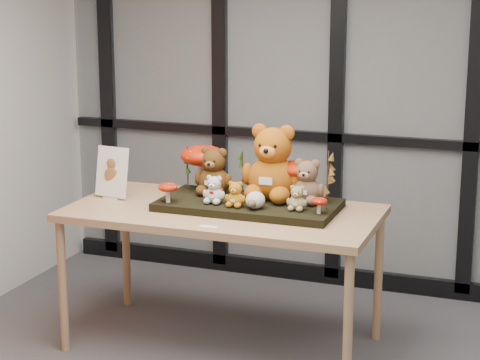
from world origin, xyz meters
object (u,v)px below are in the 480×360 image
at_px(sign_holder, 112,174).
at_px(diorama_tray, 248,205).
at_px(plush_cream_hedgehog, 255,199).
at_px(mushroom_back_right, 299,178).
at_px(bear_beige_small, 297,197).
at_px(mushroom_front_left, 168,192).
at_px(bear_brown_medium, 214,169).
at_px(mushroom_front_right, 319,205).
at_px(bear_tan_back, 307,179).
at_px(display_table, 223,220).
at_px(bear_white_bow, 214,188).
at_px(bear_pooh_yellow, 273,158).
at_px(bear_small_yellow, 236,193).
at_px(mushroom_back_left, 203,165).

bearing_deg(sign_holder, diorama_tray, 10.89).
xyz_separation_m(plush_cream_hedgehog, mushroom_back_right, (0.16, 0.29, 0.07)).
bearing_deg(bear_beige_small, mushroom_front_left, -173.05).
relative_size(bear_brown_medium, mushroom_front_left, 2.45).
bearing_deg(mushroom_front_right, bear_tan_back, 122.17).
xyz_separation_m(diorama_tray, bear_beige_small, (0.31, -0.09, 0.10)).
height_order(plush_cream_hedgehog, mushroom_back_right, mushroom_back_right).
bearing_deg(diorama_tray, display_table, -153.43).
bearing_deg(sign_holder, display_table, 6.16).
bearing_deg(sign_holder, bear_white_bow, 3.11).
xyz_separation_m(bear_tan_back, sign_holder, (-1.16, -0.14, -0.04)).
relative_size(bear_white_bow, sign_holder, 0.57).
relative_size(bear_brown_medium, plush_cream_hedgehog, 2.86).
bearing_deg(sign_holder, bear_pooh_yellow, 16.87).
bearing_deg(bear_tan_back, bear_small_yellow, -147.86).
xyz_separation_m(bear_tan_back, mushroom_back_right, (-0.07, 0.06, -0.01)).
height_order(bear_small_yellow, mushroom_front_left, bear_small_yellow).
height_order(bear_tan_back, mushroom_back_left, mushroom_back_left).
bearing_deg(mushroom_front_left, bear_pooh_yellow, 28.49).
bearing_deg(mushroom_back_left, bear_beige_small, -21.31).
bearing_deg(mushroom_front_right, mushroom_front_left, -175.75).
height_order(diorama_tray, sign_holder, sign_holder).
distance_m(bear_tan_back, mushroom_front_right, 0.26).
bearing_deg(mushroom_front_left, mushroom_front_right, 4.25).
xyz_separation_m(bear_pooh_yellow, bear_beige_small, (0.21, -0.19, -0.16)).
bearing_deg(mushroom_back_right, diorama_tray, -149.15).
bearing_deg(mushroom_back_right, sign_holder, -169.62).
height_order(diorama_tray, bear_small_yellow, bear_small_yellow).
bearing_deg(mushroom_front_right, bear_white_bow, 178.81).
bearing_deg(bear_small_yellow, mushroom_back_left, 136.28).
distance_m(bear_pooh_yellow, bear_tan_back, 0.23).
height_order(display_table, mushroom_back_left, mushroom_back_left).
bearing_deg(bear_pooh_yellow, mushroom_back_left, 171.31).
height_order(bear_tan_back, bear_small_yellow, bear_tan_back).
bearing_deg(mushroom_back_left, mushroom_back_right, -2.39).
relative_size(diorama_tray, bear_tan_back, 3.65).
xyz_separation_m(bear_white_bow, mushroom_back_left, (-0.19, 0.28, 0.06)).
height_order(mushroom_back_left, mushroom_front_right, mushroom_back_left).
relative_size(bear_small_yellow, mushroom_back_left, 0.54).
bearing_deg(mushroom_front_left, bear_brown_medium, 57.84).
distance_m(bear_pooh_yellow, bear_brown_medium, 0.37).
xyz_separation_m(plush_cream_hedgehog, mushroom_back_left, (-0.44, 0.31, 0.09)).
bearing_deg(mushroom_back_right, mushroom_front_right, -53.74).
relative_size(diorama_tray, bear_white_bow, 5.76).
height_order(diorama_tray, plush_cream_hedgehog, plush_cream_hedgehog).
bearing_deg(bear_white_bow, bear_small_yellow, -12.53).
height_order(bear_small_yellow, plush_cream_hedgehog, bear_small_yellow).
height_order(bear_tan_back, plush_cream_hedgehog, bear_tan_back).
bearing_deg(diorama_tray, mushroom_back_right, 30.49).
distance_m(bear_tan_back, bear_beige_small, 0.18).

